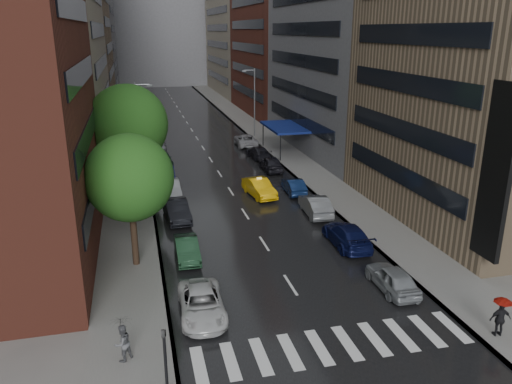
{
  "coord_description": "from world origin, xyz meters",
  "views": [
    {
      "loc": [
        -8.06,
        -20.49,
        14.06
      ],
      "look_at": [
        0.0,
        12.37,
        3.0
      ],
      "focal_mm": 35.0,
      "sensor_mm": 36.0,
      "label": 1
    }
  ],
  "objects": [
    {
      "name": "traffic_light",
      "position": [
        -7.6,
        -4.39,
        2.23
      ],
      "size": [
        0.18,
        0.15,
        3.45
      ],
      "color": "black",
      "rests_on": "sidewalk_left"
    },
    {
      "name": "ped_black_umbrella",
      "position": [
        -9.29,
        -0.99,
        1.38
      ],
      "size": [
        1.06,
        1.03,
        2.09
      ],
      "color": "#54565A",
      "rests_on": "sidewalk_left"
    },
    {
      "name": "sidewalk_left",
      "position": [
        -9.0,
        50.0,
        0.07
      ],
      "size": [
        4.0,
        140.0,
        0.15
      ],
      "primitive_type": "cube",
      "color": "gray",
      "rests_on": "ground"
    },
    {
      "name": "buildings_right",
      "position": [
        15.0,
        56.7,
        15.03
      ],
      "size": [
        8.05,
        109.1,
        36.0
      ],
      "color": "#937A5B",
      "rests_on": "ground"
    },
    {
      "name": "tree_near",
      "position": [
        -8.6,
        8.64,
        5.73
      ],
      "size": [
        5.25,
        5.25,
        8.37
      ],
      "color": "#382619",
      "rests_on": "ground"
    },
    {
      "name": "street_lamp_right",
      "position": [
        7.72,
        45.0,
        4.89
      ],
      "size": [
        1.74,
        0.22,
        9.0
      ],
      "color": "gray",
      "rests_on": "sidewalk_right"
    },
    {
      "name": "parked_cars_left",
      "position": [
        -5.4,
        20.31,
        0.72
      ],
      "size": [
        2.41,
        42.04,
        1.57
      ],
      "color": "silver",
      "rests_on": "ground"
    },
    {
      "name": "ped_red_umbrella",
      "position": [
        8.04,
        -3.31,
        1.32
      ],
      "size": [
        1.08,
        0.82,
        2.01
      ],
      "color": "black",
      "rests_on": "sidewalk_right"
    },
    {
      "name": "ground",
      "position": [
        0.0,
        0.0,
        0.0
      ],
      "size": [
        220.0,
        220.0,
        0.0
      ],
      "primitive_type": "plane",
      "color": "gray",
      "rests_on": "ground"
    },
    {
      "name": "tree_far",
      "position": [
        -8.6,
        29.77,
        6.15
      ],
      "size": [
        5.63,
        5.63,
        8.98
      ],
      "color": "#382619",
      "rests_on": "ground"
    },
    {
      "name": "parked_cars_right",
      "position": [
        5.4,
        22.3,
        0.75
      ],
      "size": [
        2.73,
        42.67,
        1.57
      ],
      "color": "gray",
      "rests_on": "ground"
    },
    {
      "name": "buildings_left",
      "position": [
        -15.0,
        58.79,
        15.99
      ],
      "size": [
        8.0,
        108.0,
        38.0
      ],
      "color": "maroon",
      "rests_on": "ground"
    },
    {
      "name": "taxi",
      "position": [
        2.19,
        20.09,
        0.78
      ],
      "size": [
        2.33,
        4.92,
        1.56
      ],
      "primitive_type": "imported",
      "rotation": [
        0.0,
        0.0,
        0.15
      ],
      "color": "#EFAF0C",
      "rests_on": "ground"
    },
    {
      "name": "tree_mid",
      "position": [
        -8.6,
        19.82,
        6.91
      ],
      "size": [
        6.33,
        6.33,
        10.09
      ],
      "color": "#382619",
      "rests_on": "ground"
    },
    {
      "name": "crosswalk",
      "position": [
        0.2,
        -2.0,
        0.01
      ],
      "size": [
        13.15,
        2.8,
        0.01
      ],
      "color": "silver",
      "rests_on": "ground"
    },
    {
      "name": "sidewalk_right",
      "position": [
        9.0,
        50.0,
        0.07
      ],
      "size": [
        4.0,
        140.0,
        0.15
      ],
      "primitive_type": "cube",
      "color": "gray",
      "rests_on": "ground"
    },
    {
      "name": "awning",
      "position": [
        8.98,
        35.0,
        3.13
      ],
      "size": [
        4.0,
        8.0,
        3.12
      ],
      "color": "navy",
      "rests_on": "sidewalk_right"
    },
    {
      "name": "road",
      "position": [
        0.0,
        50.0,
        0.01
      ],
      "size": [
        14.0,
        140.0,
        0.01
      ],
      "primitive_type": "cube",
      "color": "black",
      "rests_on": "ground"
    },
    {
      "name": "building_far",
      "position": [
        0.0,
        118.0,
        16.0
      ],
      "size": [
        40.0,
        14.0,
        32.0
      ],
      "primitive_type": "cube",
      "color": "slate",
      "rests_on": "ground"
    },
    {
      "name": "street_lamp_left",
      "position": [
        -7.72,
        30.0,
        4.89
      ],
      "size": [
        1.74,
        0.22,
        9.0
      ],
      "color": "gray",
      "rests_on": "sidewalk_left"
    }
  ]
}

